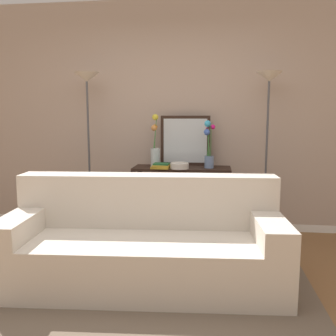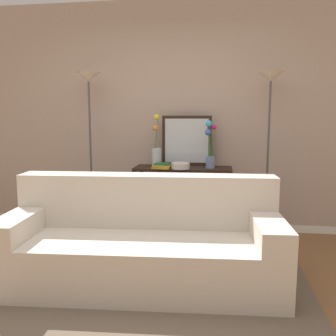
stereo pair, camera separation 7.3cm
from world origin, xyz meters
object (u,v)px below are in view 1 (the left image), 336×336
(console_table, at_px, (182,189))
(book_stack, at_px, (161,166))
(couch, at_px, (145,246))
(floor_lamp_left, at_px, (88,108))
(wall_mirror, at_px, (185,141))
(vase_tall_flowers, at_px, (155,148))
(floor_lamp_right, at_px, (268,109))
(vase_short_flowers, at_px, (209,147))
(fruit_bowl, at_px, (179,166))
(book_row_under_console, at_px, (154,229))

(console_table, distance_m, book_stack, 0.39)
(couch, xyz_separation_m, floor_lamp_left, (-0.89, 1.22, 1.16))
(console_table, xyz_separation_m, book_stack, (-0.22, -0.14, 0.28))
(wall_mirror, xyz_separation_m, vase_tall_flowers, (-0.33, -0.15, -0.08))
(wall_mirror, xyz_separation_m, book_stack, (-0.25, -0.30, -0.26))
(floor_lamp_right, distance_m, vase_tall_flowers, 1.32)
(couch, distance_m, vase_tall_flowers, 1.45)
(floor_lamp_left, distance_m, book_stack, 1.08)
(vase_short_flowers, bearing_deg, floor_lamp_left, 179.91)
(floor_lamp_right, distance_m, wall_mirror, 1.00)
(console_table, height_order, floor_lamp_right, floor_lamp_right)
(console_table, distance_m, vase_short_flowers, 0.57)
(fruit_bowl, distance_m, book_row_under_console, 0.85)
(couch, distance_m, floor_lamp_right, 2.02)
(vase_tall_flowers, height_order, vase_short_flowers, vase_tall_flowers)
(book_stack, bearing_deg, vase_short_flowers, 11.84)
(floor_lamp_left, bearing_deg, book_row_under_console, 1.83)
(floor_lamp_right, bearing_deg, couch, -132.88)
(couch, bearing_deg, console_table, 80.86)
(vase_short_flowers, distance_m, book_row_under_console, 1.16)
(vase_tall_flowers, height_order, book_row_under_console, vase_tall_flowers)
(vase_tall_flowers, distance_m, book_row_under_console, 0.96)
(floor_lamp_left, relative_size, vase_tall_flowers, 3.12)
(wall_mirror, bearing_deg, couch, -99.02)
(wall_mirror, height_order, vase_tall_flowers, vase_tall_flowers)
(floor_lamp_left, bearing_deg, vase_tall_flowers, 3.03)
(console_table, bearing_deg, book_stack, -148.44)
(floor_lamp_right, bearing_deg, vase_tall_flowers, 178.11)
(floor_lamp_left, xyz_separation_m, vase_short_flowers, (1.39, -0.00, -0.43))
(floor_lamp_right, height_order, fruit_bowl, floor_lamp_right)
(floor_lamp_left, xyz_separation_m, book_row_under_console, (0.76, 0.02, -1.41))
(couch, bearing_deg, fruit_bowl, 80.69)
(floor_lamp_left, height_order, vase_short_flowers, floor_lamp_left)
(wall_mirror, bearing_deg, floor_lamp_right, -11.72)
(book_row_under_console, bearing_deg, fruit_bowl, -22.36)
(console_table, relative_size, floor_lamp_left, 0.59)
(floor_lamp_left, relative_size, fruit_bowl, 8.99)
(book_stack, bearing_deg, console_table, 31.56)
(vase_tall_flowers, height_order, book_stack, vase_tall_flowers)
(book_stack, distance_m, book_row_under_console, 0.80)
(console_table, height_order, fruit_bowl, fruit_bowl)
(console_table, relative_size, book_stack, 5.16)
(fruit_bowl, relative_size, book_stack, 0.97)
(floor_lamp_left, height_order, book_row_under_console, floor_lamp_left)
(wall_mirror, distance_m, book_stack, 0.47)
(vase_tall_flowers, distance_m, vase_short_flowers, 0.61)
(couch, relative_size, vase_tall_flowers, 3.82)
(console_table, height_order, wall_mirror, wall_mirror)
(floor_lamp_right, distance_m, book_row_under_console, 1.88)
(vase_tall_flowers, xyz_separation_m, fruit_bowl, (0.29, -0.14, -0.18))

